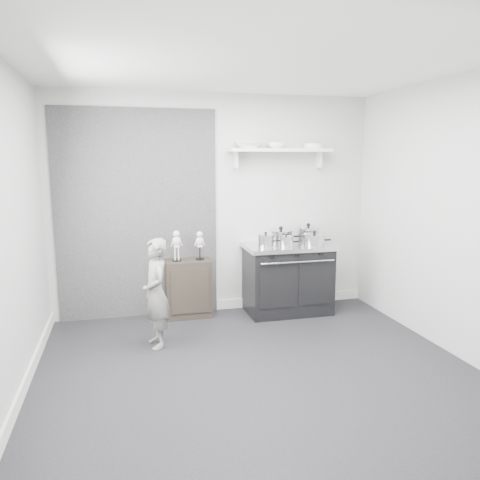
% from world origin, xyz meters
% --- Properties ---
extents(ground, '(4.00, 4.00, 0.00)m').
position_xyz_m(ground, '(0.00, 0.00, 0.00)').
color(ground, black).
rests_on(ground, ground).
extents(room_shell, '(4.02, 3.62, 2.71)m').
position_xyz_m(room_shell, '(-0.09, 0.15, 1.64)').
color(room_shell, '#ADADAA').
rests_on(room_shell, ground).
extents(wall_shelf, '(1.30, 0.26, 0.24)m').
position_xyz_m(wall_shelf, '(0.80, 1.68, 2.01)').
color(wall_shelf, silver).
rests_on(wall_shelf, room_shell).
extents(stove, '(1.08, 0.68, 0.87)m').
position_xyz_m(stove, '(0.85, 1.48, 0.44)').
color(stove, black).
rests_on(stove, ground).
extents(side_cabinet, '(0.54, 0.32, 0.71)m').
position_xyz_m(side_cabinet, '(-0.39, 1.61, 0.35)').
color(side_cabinet, black).
rests_on(side_cabinet, ground).
extents(child, '(0.34, 0.45, 1.13)m').
position_xyz_m(child, '(-0.83, 0.77, 0.57)').
color(child, slate).
rests_on(child, ground).
extents(pot_front_left, '(0.28, 0.19, 0.19)m').
position_xyz_m(pot_front_left, '(0.53, 1.37, 0.95)').
color(pot_front_left, silver).
rests_on(pot_front_left, stove).
extents(pot_back_left, '(0.38, 0.29, 0.21)m').
position_xyz_m(pot_back_left, '(0.80, 1.60, 0.95)').
color(pot_back_left, silver).
rests_on(pot_back_left, stove).
extents(pot_back_right, '(0.37, 0.28, 0.24)m').
position_xyz_m(pot_back_right, '(1.17, 1.61, 0.97)').
color(pot_back_right, silver).
rests_on(pot_back_right, stove).
extents(pot_front_right, '(0.35, 0.26, 0.19)m').
position_xyz_m(pot_front_right, '(1.12, 1.31, 0.94)').
color(pot_front_right, silver).
rests_on(pot_front_right, stove).
extents(pot_front_center, '(0.25, 0.17, 0.16)m').
position_xyz_m(pot_front_center, '(0.76, 1.31, 0.94)').
color(pot_front_center, silver).
rests_on(pot_front_center, stove).
extents(skeleton_full, '(0.12, 0.08, 0.42)m').
position_xyz_m(skeleton_full, '(-0.52, 1.61, 0.92)').
color(skeleton_full, beige).
rests_on(skeleton_full, side_cabinet).
extents(skeleton_torso, '(0.11, 0.07, 0.40)m').
position_xyz_m(skeleton_torso, '(-0.24, 1.61, 0.90)').
color(skeleton_torso, beige).
rests_on(skeleton_torso, side_cabinet).
extents(bowl_large, '(0.33, 0.33, 0.08)m').
position_xyz_m(bowl_large, '(0.39, 1.67, 2.08)').
color(bowl_large, white).
rests_on(bowl_large, wall_shelf).
extents(bowl_small, '(0.22, 0.22, 0.07)m').
position_xyz_m(bowl_small, '(0.74, 1.67, 2.08)').
color(bowl_small, white).
rests_on(bowl_small, wall_shelf).
extents(plate_stack, '(0.25, 0.25, 0.06)m').
position_xyz_m(plate_stack, '(1.24, 1.67, 2.07)').
color(plate_stack, silver).
rests_on(plate_stack, wall_shelf).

